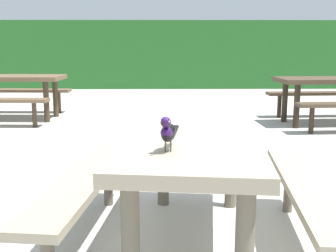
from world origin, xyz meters
TOP-DOWN VIEW (x-y plane):
  - ground_plane at (0.00, 0.00)m, footprint 60.00×60.00m
  - hedge_wall at (0.00, 10.29)m, footprint 28.00×1.81m
  - picnic_table_foreground at (-0.25, -0.26)m, footprint 1.86×1.89m
  - bird_grackle at (-0.41, -0.76)m, footprint 0.11×0.28m
  - picnic_table_mid_left at (2.28, 3.93)m, footprint 1.84×1.78m
  - picnic_table_mid_right at (-3.02, 4.47)m, footprint 1.82×1.74m

SIDE VIEW (x-z plane):
  - ground_plane at x=0.00m, z-range 0.00..0.00m
  - picnic_table_foreground at x=-0.25m, z-range 0.19..0.93m
  - picnic_table_mid_left at x=2.28m, z-range 0.19..0.93m
  - picnic_table_mid_right at x=-3.02m, z-range 0.19..0.93m
  - bird_grackle at x=-0.41m, z-range 0.75..0.94m
  - hedge_wall at x=0.00m, z-range 0.00..1.91m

